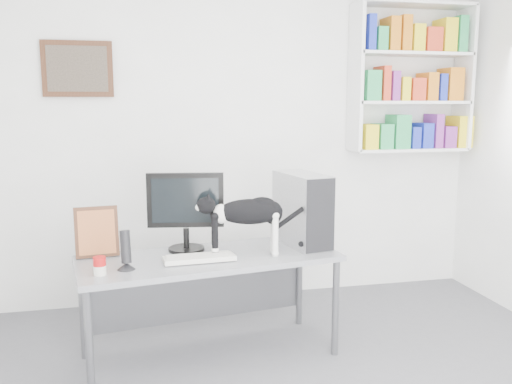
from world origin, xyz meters
TOP-DOWN VIEW (x-y plane):
  - room at (0.00, 0.00)m, footprint 4.01×4.01m
  - bookshelf at (1.40, 1.85)m, footprint 1.03×0.28m
  - wall_art at (-1.30, 1.97)m, footprint 0.52×0.04m
  - desk at (-0.46, 0.91)m, footprint 1.71×0.88m
  - monitor at (-0.59, 1.07)m, footprint 0.53×0.31m
  - keyboard at (-0.53, 0.82)m, footprint 0.45×0.19m
  - pc_tower at (0.21, 1.07)m, footprint 0.31×0.53m
  - speaker at (-0.97, 0.73)m, footprint 0.13×0.13m
  - leaning_print at (-1.15, 1.05)m, footprint 0.28×0.14m
  - soup_can at (-1.11, 0.66)m, footprint 0.09×0.09m
  - cat at (-0.21, 0.88)m, footprint 0.63×0.23m

SIDE VIEW (x-z plane):
  - desk at x=-0.46m, z-range 0.00..0.68m
  - keyboard at x=-0.53m, z-range 0.68..0.72m
  - soup_can at x=-1.11m, z-range 0.68..0.79m
  - speaker at x=-0.97m, z-range 0.68..0.93m
  - leaning_print at x=-1.15m, z-range 0.68..1.01m
  - cat at x=-0.21m, z-range 0.68..1.06m
  - pc_tower at x=0.21m, z-range 0.68..1.17m
  - monitor at x=-0.59m, z-range 0.68..1.21m
  - room at x=0.00m, z-range 0.00..2.70m
  - bookshelf at x=1.40m, z-range 1.23..2.47m
  - wall_art at x=-1.30m, z-range 1.69..2.11m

